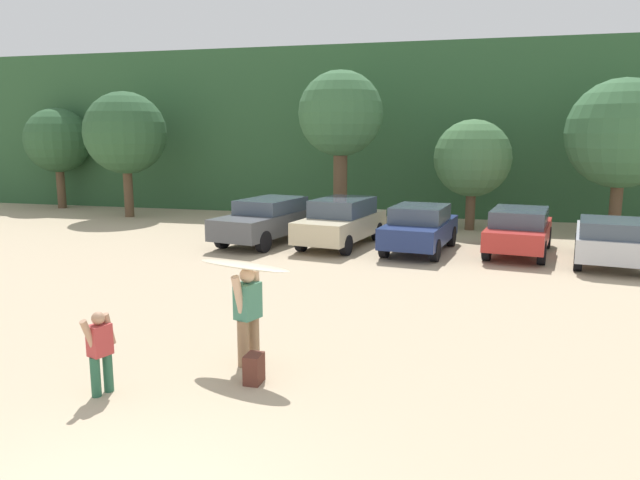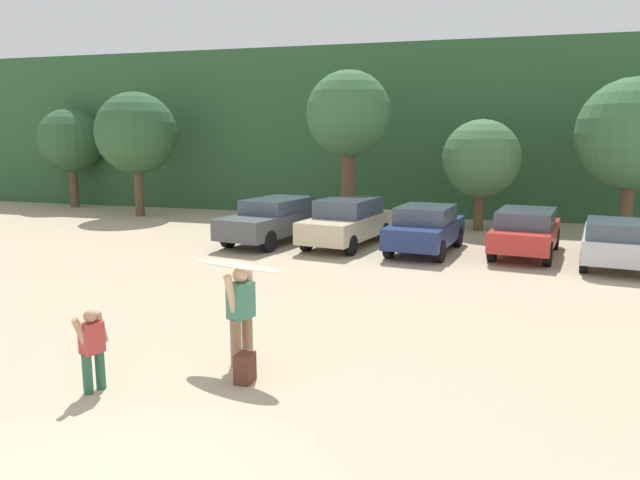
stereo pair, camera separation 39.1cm
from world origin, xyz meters
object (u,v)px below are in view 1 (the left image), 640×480
at_px(parked_car_dark_gray, 269,219).
at_px(parked_car_navy, 420,228).
at_px(parked_car_red, 519,229).
at_px(parked_car_champagne, 342,221).
at_px(person_adult, 248,310).
at_px(surfboard_cream, 244,266).
at_px(person_child, 100,348).
at_px(parked_car_silver, 611,240).
at_px(backpack_dropped, 254,369).

distance_m(parked_car_dark_gray, parked_car_navy, 5.21).
bearing_deg(parked_car_red, parked_car_dark_gray, 98.83).
distance_m(parked_car_champagne, person_adult, 10.65).
distance_m(parked_car_navy, person_adult, 10.34).
bearing_deg(parked_car_navy, surfboard_cream, 177.58).
bearing_deg(person_child, parked_car_dark_gray, -62.88).
relative_size(parked_car_silver, surfboard_cream, 2.37).
bearing_deg(parked_car_red, person_adult, 164.28).
height_order(parked_car_navy, surfboard_cream, surfboard_cream).
bearing_deg(parked_car_silver, parked_car_red, 76.97).
relative_size(surfboard_cream, backpack_dropped, 4.01).
distance_m(parked_car_dark_gray, parked_car_red, 8.21).
distance_m(person_adult, backpack_dropped, 1.05).
height_order(person_child, surfboard_cream, surfboard_cream).
bearing_deg(person_child, surfboard_cream, -117.22).
bearing_deg(person_adult, parked_car_silver, -108.31).
xyz_separation_m(parked_car_red, backpack_dropped, (-4.46, -11.26, -0.55)).
xyz_separation_m(parked_car_champagne, backpack_dropped, (1.19, -11.33, -0.60)).
bearing_deg(parked_car_red, parked_car_silver, -103.01).
relative_size(parked_car_red, backpack_dropped, 9.75).
distance_m(parked_car_silver, person_child, 14.29).
height_order(parked_car_silver, person_adult, person_adult).
bearing_deg(surfboard_cream, parked_car_silver, -110.69).
xyz_separation_m(parked_car_dark_gray, parked_car_navy, (5.19, -0.36, -0.03)).
height_order(parked_car_dark_gray, backpack_dropped, parked_car_dark_gray).
bearing_deg(parked_car_champagne, person_adult, -165.63).
distance_m(parked_car_dark_gray, person_adult, 11.08).
relative_size(parked_car_champagne, parked_car_red, 1.05).
bearing_deg(backpack_dropped, parked_car_silver, 56.17).
relative_size(parked_car_champagne, person_child, 3.74).
distance_m(parked_car_navy, parked_car_silver, 5.48).
xyz_separation_m(person_adult, person_child, (-1.62, -1.62, -0.21)).
height_order(parked_car_champagne, person_child, parked_car_champagne).
xyz_separation_m(parked_car_navy, parked_car_red, (3.01, 0.37, 0.00)).
xyz_separation_m(parked_car_red, person_child, (-6.44, -12.18, -0.08)).
relative_size(parked_car_navy, person_adult, 2.63).
bearing_deg(parked_car_dark_gray, surfboard_cream, -150.70).
xyz_separation_m(parked_car_silver, person_child, (-8.87, -11.20, -0.05)).
relative_size(parked_car_silver, person_adult, 2.67).
bearing_deg(person_child, parked_car_navy, -87.32).
relative_size(parked_car_dark_gray, parked_car_champagne, 1.09).
bearing_deg(parked_car_champagne, parked_car_red, -80.79).
distance_m(parked_car_navy, person_child, 12.30).
distance_m(person_child, surfboard_cream, 2.42).
xyz_separation_m(parked_car_navy, backpack_dropped, (-1.44, -10.89, -0.55)).
xyz_separation_m(parked_car_dark_gray, backpack_dropped, (3.75, -11.26, -0.58)).
height_order(parked_car_navy, backpack_dropped, parked_car_navy).
distance_m(parked_car_dark_gray, parked_car_silver, 10.69).
bearing_deg(parked_car_dark_gray, parked_car_champagne, -76.75).
bearing_deg(surfboard_cream, parked_car_red, -98.17).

